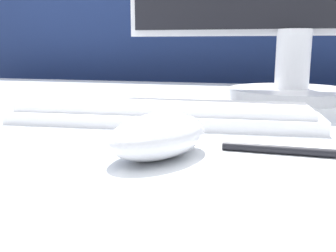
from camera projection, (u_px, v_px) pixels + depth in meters
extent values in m
cube|color=navy|center=(227.00, 145.00, 1.22)|extent=(5.00, 0.03, 1.15)
ellipsoid|color=silver|center=(159.00, 135.00, 0.35)|extent=(0.11, 0.13, 0.04)
cube|color=white|center=(163.00, 116.00, 0.52)|extent=(0.40, 0.14, 0.02)
cube|color=silver|center=(163.00, 107.00, 0.52)|extent=(0.38, 0.13, 0.01)
cylinder|color=white|center=(291.00, 94.00, 0.74)|extent=(0.23, 0.23, 0.02)
cylinder|color=white|center=(293.00, 59.00, 0.73)|extent=(0.06, 0.06, 0.11)
cylinder|color=black|center=(293.00, 151.00, 0.36)|extent=(0.13, 0.01, 0.01)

